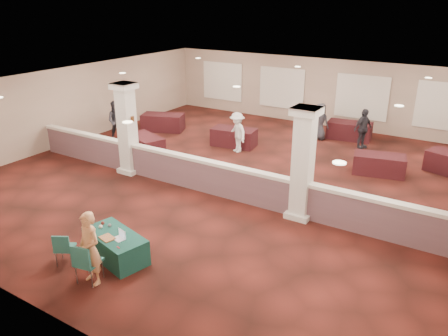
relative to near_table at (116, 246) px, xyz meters
The scene contains 31 objects.
ground 5.82m from the near_table, 90.75° to the left, with size 16.00×16.00×0.00m, color #4A1812.
wall_back 13.87m from the near_table, 90.31° to the left, with size 16.00×0.04×3.20m, color gray.
wall_front 2.53m from the near_table, 91.99° to the right, with size 16.00×0.04×3.20m, color gray.
wall_left 10.03m from the near_table, 144.25° to the left, with size 0.04×16.00×3.20m, color gray.
ceiling 6.49m from the near_table, 90.75° to the left, with size 16.00×16.00×0.02m, color white.
partition_wall 4.32m from the near_table, 91.01° to the left, with size 15.60×0.28×1.10m.
column_left 5.76m from the near_table, 129.65° to the left, with size 0.72×0.72×3.20m.
column_right 5.38m from the near_table, 55.87° to the left, with size 0.72×0.72×3.20m.
sconce_left 6.02m from the near_table, 131.79° to the left, with size 0.12×0.12×0.18m.
sconce_right 5.68m from the near_table, 127.38° to the left, with size 0.12×0.12×0.18m.
near_table is the anchor object (origin of this frame).
conf_chair_main 1.10m from the near_table, 80.34° to the right, with size 0.57×0.57×0.97m.
conf_chair_side 1.18m from the near_table, 134.21° to the right, with size 0.56×0.56×0.82m.
woman 1.12m from the near_table, 75.19° to the right, with size 0.61×0.41×1.69m, color #ECA166.
far_table_front_left 7.60m from the near_table, 126.03° to the left, with size 1.78×0.89×0.72m, color black.
far_table_front_center 9.02m from the near_table, 102.30° to the left, with size 1.83×0.91×0.74m, color black.
far_table_front_right 9.70m from the near_table, 65.37° to the left, with size 1.75×0.87×0.71m, color black.
far_table_back_left 10.78m from the near_table, 123.23° to the left, with size 1.90×0.95×0.77m, color black.
far_table_back_center 12.46m from the near_table, 81.12° to the left, with size 1.87×0.93×0.76m, color black.
attendee_a 9.45m from the near_table, 134.17° to the left, with size 0.84×0.47×1.75m, color black.
attendee_b 8.37m from the near_table, 99.86° to the left, with size 1.04×0.48×1.63m, color silver.
attendee_c 11.69m from the near_table, 76.50° to the left, with size 0.97×0.46×1.65m, color black.
attendee_d 11.60m from the near_table, 85.95° to the left, with size 0.79×0.43×1.61m, color black.
laptop_base 0.42m from the near_table, 23.48° to the right, with size 0.29×0.20×0.02m, color silver.
laptop_screen 0.51m from the near_table, ahead, with size 0.29×0.01×0.19m, color silver.
screen_glow 0.50m from the near_table, ahead, with size 0.26×0.00×0.17m, color silver.
knitting 0.40m from the near_table, 92.71° to the right, with size 0.35×0.26×0.03m, color orange.
yarn_cream 0.62m from the near_table, behind, with size 0.10×0.10×0.10m, color beige.
yarn_red 0.72m from the near_table, 161.89° to the left, with size 0.09×0.09×0.09m, color #5C1214.
yarn_grey 0.55m from the near_table, 151.05° to the left, with size 0.09×0.09×0.09m, color #48494D.
scissors 0.70m from the near_table, 37.33° to the right, with size 0.11×0.03×0.01m, color #B41325.
Camera 1 is at (7.04, -12.12, 5.90)m, focal length 35.00 mm.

